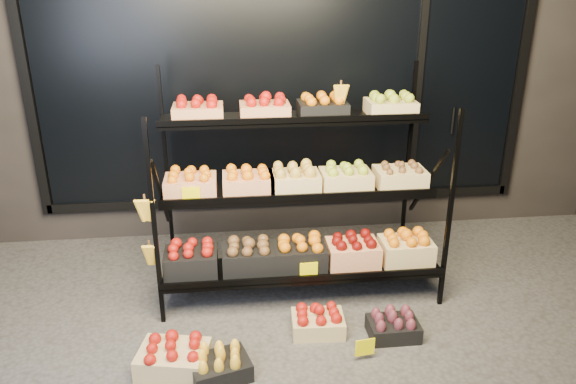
{
  "coord_description": "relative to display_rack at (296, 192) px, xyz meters",
  "views": [
    {
      "loc": [
        -0.51,
        -3.28,
        2.37
      ],
      "look_at": [
        -0.08,
        0.55,
        0.81
      ],
      "focal_mm": 35.0,
      "sensor_mm": 36.0,
      "label": 1
    }
  ],
  "objects": [
    {
      "name": "floor_crate_midright",
      "position": [
        0.07,
        -0.66,
        -0.7
      ],
      "size": [
        0.37,
        0.28,
        0.19
      ],
      "rotation": [
        0.0,
        0.0,
        -0.05
      ],
      "color": "#DDC17F",
      "rests_on": "ground"
    },
    {
      "name": "display_rack",
      "position": [
        0.0,
        0.0,
        0.0
      ],
      "size": [
        2.18,
        1.02,
        1.66
      ],
      "color": "black",
      "rests_on": "ground"
    },
    {
      "name": "tag_floor_b",
      "position": [
        0.32,
        -1.0,
        -0.73
      ],
      "size": [
        0.13,
        0.01,
        0.12
      ],
      "primitive_type": "cube",
      "color": "#F2E100",
      "rests_on": "ground"
    },
    {
      "name": "building",
      "position": [
        0.02,
        1.99,
        0.96
      ],
      "size": [
        6.0,
        2.08,
        3.5
      ],
      "color": "#2D2826",
      "rests_on": "ground"
    },
    {
      "name": "floor_crate_right",
      "position": [
        0.58,
        -0.77,
        -0.7
      ],
      "size": [
        0.34,
        0.25,
        0.18
      ],
      "rotation": [
        0.0,
        0.0,
        0.0
      ],
      "color": "black",
      "rests_on": "ground"
    },
    {
      "name": "floor_crate_left",
      "position": [
        -0.89,
        -0.95,
        -0.69
      ],
      "size": [
        0.48,
        0.4,
        0.21
      ],
      "rotation": [
        0.0,
        0.0,
        -0.21
      ],
      "color": "#DDC17F",
      "rests_on": "ground"
    },
    {
      "name": "ground",
      "position": [
        0.01,
        -0.6,
        -0.79
      ],
      "size": [
        24.0,
        24.0,
        0.0
      ],
      "primitive_type": "plane",
      "color": "#514F4C",
      "rests_on": "ground"
    },
    {
      "name": "floor_crate_midleft",
      "position": [
        -0.61,
        -1.05,
        -0.7
      ],
      "size": [
        0.42,
        0.35,
        0.19
      ],
      "rotation": [
        0.0,
        0.0,
        0.28
      ],
      "color": "black",
      "rests_on": "ground"
    }
  ]
}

